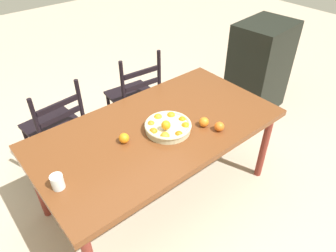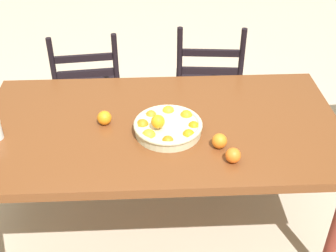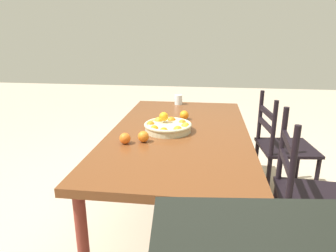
# 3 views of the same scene
# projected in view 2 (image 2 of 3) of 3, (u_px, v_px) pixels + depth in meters

# --- Properties ---
(ground_plane) EXTENTS (12.00, 12.00, 0.00)m
(ground_plane) POSITION_uv_depth(u_px,v_px,m) (162.00, 222.00, 2.75)
(ground_plane) COLOR #BDA991
(dining_table) EXTENTS (1.87, 0.99, 0.74)m
(dining_table) POSITION_uv_depth(u_px,v_px,m) (161.00, 133.00, 2.36)
(dining_table) COLOR brown
(dining_table) RESTS_ON ground
(chair_near_window) EXTENTS (0.49, 0.49, 0.97)m
(chair_near_window) POSITION_uv_depth(u_px,v_px,m) (207.00, 87.00, 3.18)
(chair_near_window) COLOR black
(chair_near_window) RESTS_ON ground
(chair_by_cabinet) EXTENTS (0.50, 0.50, 0.92)m
(chair_by_cabinet) POSITION_uv_depth(u_px,v_px,m) (89.00, 89.00, 3.17)
(chair_by_cabinet) COLOR black
(chair_by_cabinet) RESTS_ON ground
(fruit_bowl) EXTENTS (0.35, 0.35, 0.13)m
(fruit_bowl) POSITION_uv_depth(u_px,v_px,m) (168.00, 127.00, 2.23)
(fruit_bowl) COLOR beige
(fruit_bowl) RESTS_ON dining_table
(orange_loose_0) EXTENTS (0.07, 0.07, 0.07)m
(orange_loose_0) POSITION_uv_depth(u_px,v_px,m) (104.00, 118.00, 2.30)
(orange_loose_0) COLOR orange
(orange_loose_0) RESTS_ON dining_table
(orange_loose_1) EXTENTS (0.07, 0.07, 0.07)m
(orange_loose_1) POSITION_uv_depth(u_px,v_px,m) (219.00, 141.00, 2.14)
(orange_loose_1) COLOR orange
(orange_loose_1) RESTS_ON dining_table
(orange_loose_2) EXTENTS (0.07, 0.07, 0.07)m
(orange_loose_2) POSITION_uv_depth(u_px,v_px,m) (233.00, 155.00, 2.05)
(orange_loose_2) COLOR orange
(orange_loose_2) RESTS_ON dining_table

